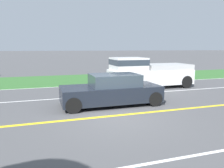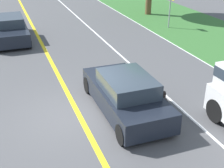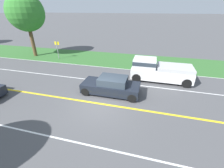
# 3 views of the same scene
# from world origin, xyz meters

# --- Properties ---
(ground_plane) EXTENTS (400.00, 400.00, 0.00)m
(ground_plane) POSITION_xyz_m (0.00, 0.00, 0.00)
(ground_plane) COLOR #4C4C4F
(centre_divider_line) EXTENTS (0.18, 160.00, 0.01)m
(centre_divider_line) POSITION_xyz_m (0.00, 0.00, 0.00)
(centre_divider_line) COLOR yellow
(centre_divider_line) RESTS_ON ground
(lane_edge_line_right) EXTENTS (0.14, 160.00, 0.01)m
(lane_edge_line_right) POSITION_xyz_m (7.00, 0.00, 0.00)
(lane_edge_line_right) COLOR white
(lane_edge_line_right) RESTS_ON ground
(lane_dash_same_dir) EXTENTS (0.10, 160.00, 0.01)m
(lane_dash_same_dir) POSITION_xyz_m (3.50, 0.00, 0.00)
(lane_dash_same_dir) COLOR white
(lane_dash_same_dir) RESTS_ON ground
(lane_dash_oncoming) EXTENTS (0.10, 160.00, 0.01)m
(lane_dash_oncoming) POSITION_xyz_m (-3.50, 0.00, 0.00)
(lane_dash_oncoming) COLOR white
(lane_dash_oncoming) RESTS_ON ground
(grass_verge_right) EXTENTS (6.00, 160.00, 0.03)m
(grass_verge_right) POSITION_xyz_m (10.00, 0.00, 0.01)
(grass_verge_right) COLOR #33662D
(grass_verge_right) RESTS_ON ground
(ego_car) EXTENTS (1.84, 4.37, 1.38)m
(ego_car) POSITION_xyz_m (1.60, -0.33, 0.64)
(ego_car) COLOR black
(ego_car) RESTS_ON ground
(dog) EXTENTS (0.40, 1.00, 0.76)m
(dog) POSITION_xyz_m (2.77, -0.98, 0.48)
(dog) COLOR black
(dog) RESTS_ON ground
(pickup_truck) EXTENTS (2.10, 5.26, 1.93)m
(pickup_truck) POSITION_xyz_m (5.07, -3.80, 0.97)
(pickup_truck) COLOR silver
(pickup_truck) RESTS_ON ground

